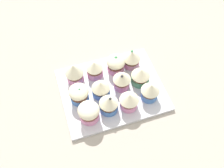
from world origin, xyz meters
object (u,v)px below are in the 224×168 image
cupcake_4 (141,76)px  cupcake_8 (150,91)px  cupcake_6 (101,88)px  cupcake_7 (79,94)px  cupcake_0 (132,58)px  cupcake_10 (109,104)px  cupcake_5 (122,81)px  cupcake_3 (74,73)px  cupcake_11 (89,112)px  baking_tray (112,90)px  cupcake_2 (95,69)px  cupcake_1 (116,64)px  cupcake_9 (129,100)px

cupcake_4 → cupcake_8: (-0.57, 6.64, 0.43)cm
cupcake_6 → cupcake_7: size_ratio=1.00×
cupcake_0 → cupcake_10: bearing=48.2°
cupcake_5 → cupcake_8: (-7.17, 6.40, -0.10)cm
cupcake_3 → cupcake_11: cupcake_3 is taller
baking_tray → cupcake_3: (10.71, -7.47, 4.79)cm
cupcake_2 → cupcake_7: (7.40, 7.95, -0.16)cm
cupcake_4 → cupcake_8: cupcake_8 is taller
cupcake_0 → cupcake_5: size_ratio=0.94×
cupcake_1 → cupcake_7: (14.95, 7.92, 0.05)cm
baking_tray → cupcake_0: cupcake_0 is taller
cupcake_9 → cupcake_5: bearing=-92.6°
cupcake_1 → cupcake_6: 11.13cm
cupcake_10 → cupcake_6: bearing=-84.0°
cupcake_5 → baking_tray: bearing=-5.5°
cupcake_1 → cupcake_2: bearing=-0.2°
cupcake_8 → cupcake_11: bearing=3.0°
cupcake_6 → cupcake_7: (7.22, -0.08, -0.00)cm
cupcake_0 → cupcake_2: bearing=1.2°
cupcake_4 → cupcake_11: cupcake_4 is taller
cupcake_6 → cupcake_7: 7.22cm
cupcake_11 → cupcake_4: bearing=-158.8°
cupcake_8 → cupcake_0: bearing=-86.7°
cupcake_2 → cupcake_10: cupcake_10 is taller
cupcake_10 → cupcake_2: bearing=-88.1°
cupcake_0 → cupcake_5: cupcake_5 is taller
cupcake_11 → cupcake_9: bearing=179.9°
cupcake_6 → cupcake_9: bearing=134.4°
cupcake_3 → cupcake_0: bearing=-179.4°
cupcake_8 → cupcake_5: bearing=-41.8°
cupcake_2 → cupcake_9: (-6.86, 15.22, 0.18)cm
cupcake_1 → cupcake_0: bearing=-176.9°
baking_tray → cupcake_3: size_ratio=4.29×
cupcake_5 → cupcake_8: bearing=138.2°
cupcake_1 → cupcake_3: cupcake_3 is taller
cupcake_0 → cupcake_2: size_ratio=1.05×
cupcake_2 → cupcake_8: cupcake_8 is taller
cupcake_1 → cupcake_8: bearing=115.8°
cupcake_5 → cupcake_10: (6.72, 6.61, -0.36)cm
cupcake_0 → cupcake_11: 25.02cm
cupcake_2 → cupcake_4: size_ratio=1.03×
cupcake_2 → cupcake_3: cupcake_3 is taller
cupcake_6 → cupcake_7: bearing=-0.6°
cupcake_1 → cupcake_9: 15.22cm
cupcake_0 → cupcake_6: 16.04cm
cupcake_3 → cupcake_10: bearing=117.2°
cupcake_5 → cupcake_11: (13.30, 7.48, -0.48)cm
cupcake_7 → baking_tray: bearing=-177.2°
cupcake_5 → cupcake_6: cupcake_5 is taller
cupcake_6 → cupcake_8: 15.77cm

